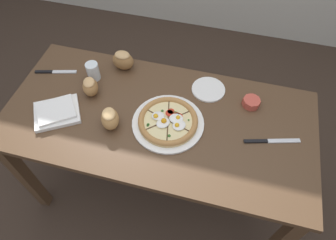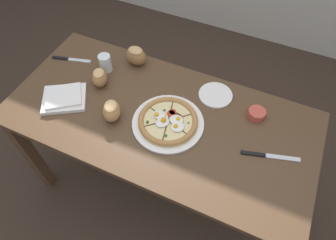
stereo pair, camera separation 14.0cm
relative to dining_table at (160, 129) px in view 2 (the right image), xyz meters
name	(u,v)px [view 2 (the right image)]	position (x,y,z in m)	size (l,w,h in m)	color
ground_plane	(162,183)	(0.00, 0.00, -0.66)	(12.00, 12.00, 0.00)	#3D2D23
dining_table	(160,129)	(0.00, 0.00, 0.00)	(1.51, 0.72, 0.77)	#513823
pizza	(168,121)	(0.06, -0.03, 0.13)	(0.34, 0.34, 0.06)	white
ramekin_bowl	(257,114)	(0.43, 0.19, 0.13)	(0.09, 0.09, 0.04)	#C64C3D
napkin_folded	(64,98)	(-0.48, -0.11, 0.13)	(0.27, 0.26, 0.04)	white
bread_piece_near	(136,56)	(-0.27, 0.28, 0.17)	(0.12, 0.10, 0.10)	olive
bread_piece_mid	(112,111)	(-0.20, -0.10, 0.16)	(0.12, 0.13, 0.10)	#B27F47
bread_piece_far	(100,77)	(-0.37, 0.06, 0.16)	(0.12, 0.13, 0.09)	#A3703D
knife_main	(269,156)	(0.54, 0.00, 0.11)	(0.25, 0.09, 0.01)	silver
knife_spare	(71,59)	(-0.62, 0.15, 0.11)	(0.22, 0.08, 0.01)	silver
water_glass	(105,64)	(-0.40, 0.17, 0.15)	(0.07, 0.07, 0.10)	white
side_saucer	(215,95)	(0.21, 0.24, 0.12)	(0.17, 0.17, 0.01)	white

